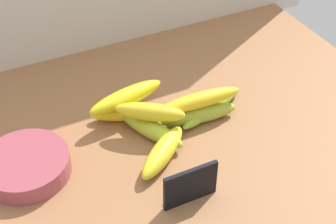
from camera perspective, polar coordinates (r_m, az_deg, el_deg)
name	(u,v)px	position (r cm, az deg, el deg)	size (l,w,h in cm)	color
counter_top	(172,131)	(111.44, 0.43, -2.20)	(110.00, 76.00, 3.00)	#93613D
chalkboard_sign	(190,186)	(92.79, 2.61, -8.67)	(11.00, 1.80, 8.40)	black
fruit_bowl	(26,164)	(103.13, -16.24, -5.85)	(17.67, 17.67, 4.13)	#9D434F
banana_0	(126,113)	(111.40, -4.91, -0.15)	(15.96, 3.52, 3.52)	yellow
banana_1	(163,152)	(101.32, -0.61, -4.68)	(16.57, 4.33, 4.33)	yellow
banana_2	(211,107)	(113.45, 5.04, 0.62)	(19.91, 3.25, 3.25)	#95BB2A
banana_3	(151,129)	(106.73, -2.04, -1.97)	(17.45, 4.08, 4.08)	#ADC42C
banana_4	(199,114)	(110.48, 3.59, -0.28)	(18.12, 4.11, 4.11)	#9AB02E
banana_5	(200,100)	(108.33, 3.73, 1.41)	(19.66, 3.60, 3.60)	yellow
banana_6	(126,97)	(109.81, -4.90, 1.73)	(18.91, 4.11, 4.11)	yellow
banana_7	(150,112)	(104.77, -2.12, 0.00)	(15.39, 3.95, 3.95)	yellow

